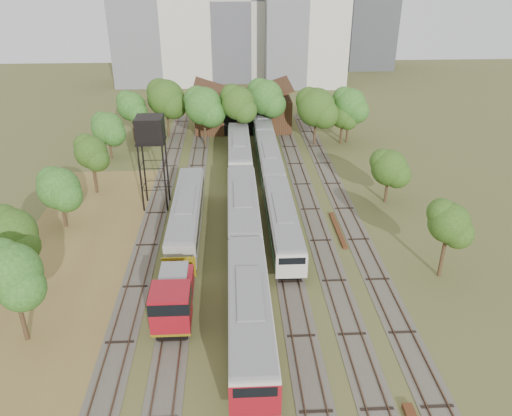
{
  "coord_description": "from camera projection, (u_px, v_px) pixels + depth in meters",
  "views": [
    {
      "loc": [
        -3.09,
        -26.83,
        26.32
      ],
      "look_at": [
        -0.62,
        20.74,
        2.5
      ],
      "focal_mm": 35.0,
      "sensor_mm": 36.0,
      "label": 1
    }
  ],
  "objects": [
    {
      "name": "ground",
      "position": [
        279.0,
        367.0,
        35.88
      ],
      "size": [
        240.0,
        240.0,
        0.0
      ],
      "primitive_type": "plane",
      "color": "#475123",
      "rests_on": "ground"
    },
    {
      "name": "railcar_rear",
      "position": [
        239.0,
        152.0,
        70.17
      ],
      "size": [
        3.12,
        16.07,
        3.87
      ],
      "color": "black",
      "rests_on": "ground"
    },
    {
      "name": "water_tower",
      "position": [
        150.0,
        132.0,
        55.35
      ],
      "size": [
        3.14,
        3.14,
        10.85
      ],
      "color": "black",
      "rests_on": "ground"
    },
    {
      "name": "railcar_green_set",
      "position": [
        269.0,
        161.0,
        67.27
      ],
      "size": [
        2.87,
        52.07,
        3.54
      ],
      "color": "black",
      "rests_on": "ground"
    },
    {
      "name": "rail_pile_far",
      "position": [
        338.0,
        230.0,
        53.88
      ],
      "size": [
        0.48,
        7.75,
        0.25
      ],
      "primitive_type": "cube",
      "color": "#562E18",
      "rests_on": "ground"
    },
    {
      "name": "railcar_red_set",
      "position": [
        246.0,
        253.0,
        45.79
      ],
      "size": [
        3.26,
        34.58,
        4.04
      ],
      "color": "black",
      "rests_on": "ground"
    },
    {
      "name": "tree_band_far",
      "position": [
        241.0,
        103.0,
        77.19
      ],
      "size": [
        38.75,
        11.1,
        9.48
      ],
      "color": "#382616",
      "rests_on": "ground"
    },
    {
      "name": "tracks",
      "position": [
        254.0,
        211.0,
        58.16
      ],
      "size": [
        24.6,
        80.0,
        0.19
      ],
      "color": "#4C473D",
      "rests_on": "ground"
    },
    {
      "name": "old_grey_coach",
      "position": [
        187.0,
        213.0,
        53.19
      ],
      "size": [
        2.99,
        18.0,
        3.7
      ],
      "color": "black",
      "rests_on": "ground"
    },
    {
      "name": "maintenance_shed",
      "position": [
        243.0,
        110.0,
        86.32
      ],
      "size": [
        16.45,
        11.55,
        7.58
      ],
      "color": "#3A1D15",
      "rests_on": "ground"
    },
    {
      "name": "tree_band_left",
      "position": [
        51.0,
        201.0,
        48.37
      ],
      "size": [
        6.78,
        56.85,
        8.35
      ],
      "color": "#382616",
      "rests_on": "ground"
    },
    {
      "name": "tree_band_right",
      "position": [
        381.0,
        157.0,
        60.71
      ],
      "size": [
        5.34,
        41.15,
        7.39
      ],
      "color": "#382616",
      "rests_on": "ground"
    },
    {
      "name": "dry_grass_patch",
      "position": [
        59.0,
        306.0,
        42.18
      ],
      "size": [
        14.0,
        60.0,
        0.04
      ],
      "primitive_type": "cube",
      "color": "brown",
      "rests_on": "ground"
    },
    {
      "name": "shunter_locomotive",
      "position": [
        174.0,
        299.0,
        39.84
      ],
      "size": [
        3.07,
        8.13,
        4.02
      ],
      "color": "black",
      "rests_on": "ground"
    },
    {
      "name": "tower_far_right",
      "position": [
        371.0,
        12.0,
        129.45
      ],
      "size": [
        12.0,
        12.0,
        28.0
      ],
      "primitive_type": "cube",
      "color": "#3F4246",
      "rests_on": "ground"
    }
  ]
}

